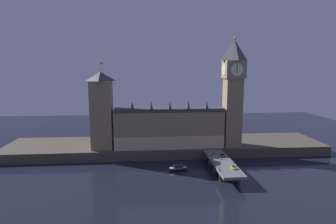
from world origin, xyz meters
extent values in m
plane|color=black|center=(0.00, 0.00, 0.00)|extent=(400.00, 400.00, 0.00)
cube|color=#4C4438|center=(0.00, 39.00, 3.21)|extent=(220.00, 42.00, 6.42)
cube|color=#8E7A56|center=(1.01, 30.32, 18.39)|extent=(71.43, 19.64, 23.94)
cube|color=#D5B989|center=(1.01, 20.38, 10.73)|extent=(71.43, 0.20, 8.62)
cube|color=#383D42|center=(1.01, 30.32, 31.56)|extent=(71.43, 18.07, 2.40)
cone|color=#383D42|center=(-22.80, 21.97, 35.39)|extent=(2.40, 2.40, 5.27)
cone|color=#383D42|center=(-10.90, 21.97, 35.39)|extent=(2.40, 2.40, 5.27)
cone|color=#383D42|center=(1.01, 21.97, 35.39)|extent=(2.40, 2.40, 5.27)
cone|color=#383D42|center=(12.91, 21.97, 35.39)|extent=(2.40, 2.40, 5.27)
cone|color=#383D42|center=(24.82, 21.97, 35.39)|extent=(2.40, 2.40, 5.27)
cube|color=#8E7A56|center=(43.54, 26.98, 29.22)|extent=(10.95, 10.95, 45.59)
cube|color=#8E7A56|center=(43.54, 26.98, 57.74)|extent=(12.92, 12.92, 11.45)
cylinder|color=beige|center=(43.54, 20.39, 57.74)|extent=(8.01, 0.25, 8.01)
cylinder|color=beige|center=(43.54, 33.56, 57.74)|extent=(8.01, 0.25, 8.01)
cylinder|color=beige|center=(50.13, 26.98, 57.74)|extent=(0.25, 8.01, 8.01)
cylinder|color=beige|center=(36.96, 26.98, 57.74)|extent=(0.25, 8.01, 8.01)
cube|color=black|center=(43.54, 20.20, 58.34)|extent=(0.36, 0.10, 6.00)
pyramid|color=#383D42|center=(43.54, 26.98, 70.15)|extent=(12.92, 12.92, 13.37)
sphere|color=gold|center=(43.54, 26.98, 77.63)|extent=(1.60, 1.60, 1.60)
cube|color=#8E7A56|center=(-42.79, 28.24, 28.50)|extent=(13.47, 13.47, 44.15)
pyramid|color=#383D42|center=(-42.79, 28.24, 53.52)|extent=(13.74, 13.74, 5.89)
cylinder|color=#99999E|center=(-42.79, 28.24, 59.47)|extent=(0.24, 0.24, 6.00)
cube|color=gold|center=(-41.69, 28.24, 61.57)|extent=(2.00, 0.08, 1.20)
cube|color=slate|center=(28.68, -5.00, 5.48)|extent=(11.92, 46.00, 1.40)
cube|color=#4C4438|center=(28.68, -16.50, 2.39)|extent=(10.13, 3.20, 4.78)
cube|color=#4C4438|center=(28.68, -5.00, 2.39)|extent=(10.13, 3.20, 4.78)
cube|color=#4C4438|center=(28.68, 6.50, 2.39)|extent=(10.13, 3.20, 4.78)
cube|color=yellow|center=(26.06, 5.30, 6.78)|extent=(1.75, 4.46, 0.84)
cube|color=black|center=(26.06, 5.30, 7.42)|extent=(1.44, 2.01, 0.45)
cylinder|color=black|center=(25.23, 6.68, 6.50)|extent=(0.22, 0.64, 0.64)
cylinder|color=black|center=(26.89, 6.68, 6.50)|extent=(0.22, 0.64, 0.64)
cylinder|color=black|center=(25.23, 3.91, 6.50)|extent=(0.22, 0.64, 0.64)
cylinder|color=black|center=(26.89, 3.91, 6.50)|extent=(0.22, 0.64, 0.64)
cube|color=yellow|center=(31.30, -16.22, 6.73)|extent=(1.71, 4.59, 0.75)
cube|color=black|center=(31.30, -16.22, 7.32)|extent=(1.40, 2.06, 0.45)
cylinder|color=black|center=(32.11, -17.64, 6.50)|extent=(0.22, 0.64, 0.64)
cylinder|color=black|center=(30.49, -17.64, 6.50)|extent=(0.22, 0.64, 0.64)
cylinder|color=black|center=(32.11, -14.80, 6.50)|extent=(0.22, 0.64, 0.64)
cylinder|color=black|center=(30.49, -14.80, 6.50)|extent=(0.22, 0.64, 0.64)
cube|color=#235633|center=(31.30, 4.43, 6.77)|extent=(1.89, 4.78, 0.83)
cube|color=black|center=(31.30, 4.43, 7.40)|extent=(1.55, 2.15, 0.45)
cylinder|color=black|center=(32.20, 2.95, 6.50)|extent=(0.22, 0.64, 0.64)
cylinder|color=black|center=(30.40, 2.95, 6.50)|extent=(0.22, 0.64, 0.64)
cylinder|color=black|center=(32.20, 5.91, 6.50)|extent=(0.22, 0.64, 0.64)
cylinder|color=black|center=(30.40, 5.91, 6.50)|extent=(0.22, 0.64, 0.64)
cylinder|color=black|center=(23.44, -17.63, 6.57)|extent=(0.28, 0.28, 0.79)
cylinder|color=navy|center=(23.44, -17.63, 7.29)|extent=(0.38, 0.38, 0.66)
sphere|color=tan|center=(23.44, -17.63, 7.73)|extent=(0.21, 0.21, 0.21)
cylinder|color=black|center=(33.92, -8.64, 6.57)|extent=(0.28, 0.28, 0.79)
cylinder|color=navy|center=(33.92, -8.64, 7.29)|extent=(0.38, 0.38, 0.65)
sphere|color=tan|center=(33.92, -8.64, 7.72)|extent=(0.21, 0.21, 0.21)
cylinder|color=#2D3333|center=(23.04, -19.72, 6.43)|extent=(0.56, 0.56, 0.50)
cylinder|color=#2D3333|center=(23.04, -19.72, 9.53)|extent=(0.18, 0.18, 5.71)
sphere|color=#F9E5A3|center=(23.04, -19.72, 12.94)|extent=(0.60, 0.60, 0.60)
sphere|color=#F9E5A3|center=(22.59, -19.72, 12.59)|extent=(0.44, 0.44, 0.44)
sphere|color=#F9E5A3|center=(23.49, -19.72, 12.59)|extent=(0.44, 0.44, 0.44)
cylinder|color=#2D3333|center=(23.04, 9.72, 6.43)|extent=(0.56, 0.56, 0.50)
cylinder|color=#2D3333|center=(23.04, 9.72, 9.20)|extent=(0.18, 0.18, 5.05)
sphere|color=#F9E5A3|center=(23.04, 9.72, 12.28)|extent=(0.60, 0.60, 0.60)
sphere|color=#F9E5A3|center=(22.59, 9.72, 11.93)|extent=(0.44, 0.44, 0.44)
sphere|color=#F9E5A3|center=(23.49, 9.72, 11.93)|extent=(0.44, 0.44, 0.44)
ellipsoid|color=#1E2842|center=(3.87, 0.10, 0.85)|extent=(12.34, 5.97, 1.71)
cube|color=tan|center=(3.87, 0.10, 1.63)|extent=(10.80, 4.96, 0.24)
cube|color=#2D333D|center=(3.87, 0.10, 2.61)|extent=(5.67, 3.32, 1.71)
camera|label=1|loc=(-15.28, -154.39, 58.88)|focal=30.00mm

